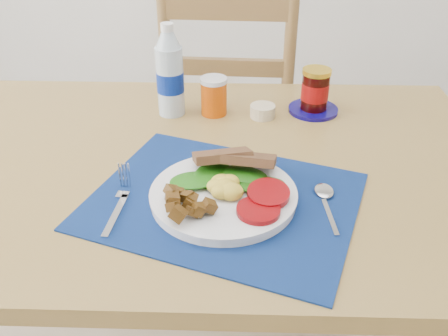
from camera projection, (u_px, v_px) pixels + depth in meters
The scene contains 10 objects.
table at pixel (196, 189), 1.18m from camera, with size 1.40×0.90×0.75m.
chair_far at pixel (229, 97), 1.78m from camera, with size 0.47×0.45×1.21m.
placemat at pixel (223, 200), 1.00m from camera, with size 0.52×0.40×0.00m, color black.
breakfast_plate at pixel (220, 193), 0.99m from camera, with size 0.29×0.29×0.07m.
fork at pixel (120, 202), 0.99m from camera, with size 0.03×0.19×0.00m.
spoon at pixel (326, 200), 1.00m from camera, with size 0.04×0.17×0.00m.
water_bottle at pixel (170, 75), 1.29m from camera, with size 0.07×0.07×0.24m.
juice_glass at pixel (214, 97), 1.32m from camera, with size 0.07×0.07×0.10m, color #C34605.
ramekin at pixel (263, 111), 1.32m from camera, with size 0.07×0.07×0.03m, color #C9B993.
jam_on_saucer at pixel (315, 93), 1.32m from camera, with size 0.13×0.13×0.12m.
Camera 1 is at (0.10, -0.77, 1.34)m, focal length 40.00 mm.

